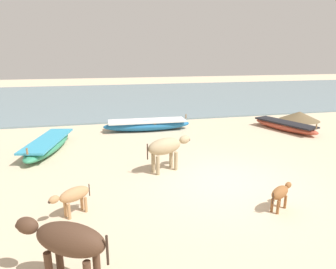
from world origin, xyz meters
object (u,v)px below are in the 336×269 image
(fishing_boat_1, at_px, (285,126))
(calf_far_tan, at_px, (73,196))
(fishing_boat_2, at_px, (48,145))
(calf_near_brown, at_px, (280,193))
(fishing_boat_0, at_px, (147,125))
(cow_adult_dark, at_px, (67,241))
(cow_second_adult_dun, at_px, (166,147))

(fishing_boat_1, height_order, calf_far_tan, calf_far_tan)
(fishing_boat_2, xyz_separation_m, calf_near_brown, (5.73, -5.82, 0.16))
(fishing_boat_0, bearing_deg, fishing_boat_1, -11.69)
(cow_adult_dark, bearing_deg, calf_far_tan, -57.01)
(fishing_boat_2, height_order, calf_far_tan, fishing_boat_2)
(cow_second_adult_dun, bearing_deg, calf_far_tan, -163.44)
(fishing_boat_2, relative_size, cow_adult_dark, 2.55)
(fishing_boat_0, bearing_deg, cow_adult_dark, -104.95)
(fishing_boat_1, height_order, cow_adult_dark, cow_adult_dark)
(calf_near_brown, xyz_separation_m, calf_far_tan, (-4.54, 0.86, 0.05))
(fishing_boat_0, xyz_separation_m, calf_near_brown, (1.66, -8.04, 0.14))
(cow_adult_dark, bearing_deg, calf_near_brown, -132.80)
(cow_adult_dark, bearing_deg, fishing_boat_2, -48.69)
(cow_adult_dark, bearing_deg, fishing_boat_0, -75.53)
(fishing_boat_1, bearing_deg, calf_far_tan, -76.58)
(calf_near_brown, bearing_deg, fishing_boat_2, 103.66)
(calf_far_tan, bearing_deg, fishing_boat_2, -110.77)
(cow_adult_dark, height_order, cow_second_adult_dun, cow_adult_dark)
(fishing_boat_2, height_order, cow_second_adult_dun, cow_second_adult_dun)
(fishing_boat_2, bearing_deg, calf_far_tan, 25.88)
(fishing_boat_2, bearing_deg, fishing_boat_0, 130.99)
(fishing_boat_1, xyz_separation_m, cow_adult_dark, (-9.08, -7.81, 0.53))
(fishing_boat_1, relative_size, cow_adult_dark, 2.30)
(fishing_boat_0, distance_m, calf_near_brown, 8.21)
(fishing_boat_0, xyz_separation_m, cow_adult_dark, (-2.81, -9.32, 0.48))
(fishing_boat_1, xyz_separation_m, calf_near_brown, (-4.61, -6.53, 0.19))
(fishing_boat_0, height_order, cow_adult_dark, cow_adult_dark)
(fishing_boat_0, bearing_deg, calf_near_brown, -76.45)
(fishing_boat_2, xyz_separation_m, cow_adult_dark, (1.25, -7.10, 0.51))
(cow_adult_dark, distance_m, cow_second_adult_dun, 4.90)
(cow_adult_dark, bearing_deg, cow_second_adult_dun, -89.58)
(fishing_boat_0, height_order, fishing_boat_2, fishing_boat_0)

